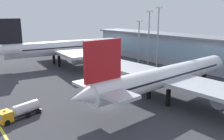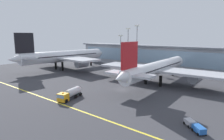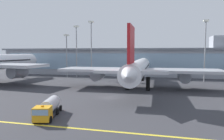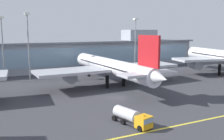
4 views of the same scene
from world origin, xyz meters
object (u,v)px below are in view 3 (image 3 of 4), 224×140
at_px(fuel_tanker_truck, 48,108).
at_px(apron_light_mast_far_east, 67,48).
at_px(apron_light_mast_west, 205,41).
at_px(apron_light_mast_centre, 76,43).
at_px(apron_light_mast_east, 91,41).
at_px(airliner_near_right, 139,69).

relative_size(fuel_tanker_truck, apron_light_mast_far_east, 0.50).
xyz_separation_m(apron_light_mast_west, apron_light_mast_centre, (-52.68, 3.98, -0.12)).
relative_size(apron_light_mast_west, apron_light_mast_east, 0.96).
xyz_separation_m(apron_light_mast_west, apron_light_mast_east, (-44.39, 0.11, 0.58)).
bearing_deg(fuel_tanker_truck, apron_light_mast_centre, -175.79).
height_order(fuel_tanker_truck, apron_light_mast_centre, apron_light_mast_centre).
bearing_deg(fuel_tanker_truck, apron_light_mast_east, 177.32).
xyz_separation_m(fuel_tanker_truck, apron_light_mast_centre, (-19.27, 58.32, 13.42)).
height_order(fuel_tanker_truck, apron_light_mast_far_east, apron_light_mast_far_east).
bearing_deg(apron_light_mast_west, apron_light_mast_east, 179.86).
relative_size(fuel_tanker_truck, apron_light_mast_west, 0.41).
bearing_deg(fuel_tanker_truck, apron_light_mast_far_east, -171.77).
distance_m(fuel_tanker_truck, apron_light_mast_east, 57.30).
relative_size(airliner_near_right, apron_light_mast_far_east, 2.95).
xyz_separation_m(fuel_tanker_truck, apron_light_mast_west, (33.42, 54.34, 13.54)).
bearing_deg(apron_light_mast_east, apron_light_mast_far_east, 170.91).
xyz_separation_m(apron_light_mast_west, apron_light_mast_far_east, (-56.54, 2.05, -2.30)).
bearing_deg(apron_light_mast_centre, apron_light_mast_far_east, -153.45).
relative_size(airliner_near_right, apron_light_mast_centre, 2.45).
bearing_deg(apron_light_mast_centre, fuel_tanker_truck, -71.72).
bearing_deg(airliner_near_right, apron_light_mast_east, 44.36).
distance_m(apron_light_mast_east, apron_light_mast_far_east, 12.64).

